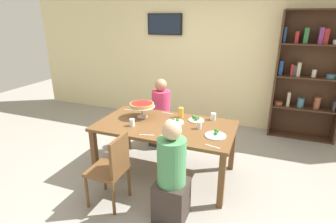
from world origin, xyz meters
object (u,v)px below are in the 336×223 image
at_px(deep_dish_pizza_stand, 142,106).
at_px(water_glass_clear_far, 199,125).
at_px(beer_glass_amber_tall, 181,113).
at_px(television, 165,24).
at_px(diner_near_right, 172,179).
at_px(water_glass_clear_near, 213,117).
at_px(cutlery_knife_near, 212,146).
at_px(cutlery_fork_far, 167,113).
at_px(diner_far_left, 161,117).
at_px(salad_plate_near_diner, 216,135).
at_px(salad_plate_spare, 196,119).
at_px(chair_near_left, 112,167).
at_px(bookshelf, 308,76).
at_px(water_glass_clear_spare, 132,122).
at_px(salad_plate_far_diner, 175,122).
at_px(dining_table, 165,130).
at_px(cutlery_fork_near, 131,110).
at_px(cutlery_knife_far, 147,135).

distance_m(deep_dish_pizza_stand, water_glass_clear_far, 0.88).
height_order(beer_glass_amber_tall, water_glass_clear_far, beer_glass_amber_tall).
height_order(television, diner_near_right, television).
xyz_separation_m(deep_dish_pizza_stand, water_glass_clear_near, (0.97, 0.25, -0.12)).
relative_size(diner_near_right, cutlery_knife_near, 6.39).
bearing_deg(cutlery_fork_far, water_glass_clear_near, -171.00).
distance_m(diner_far_left, salad_plate_near_diner, 1.47).
bearing_deg(television, salad_plate_spare, -57.06).
bearing_deg(television, beer_glass_amber_tall, -61.97).
distance_m(chair_near_left, salad_plate_near_diner, 1.27).
height_order(water_glass_clear_far, cutlery_fork_far, water_glass_clear_far).
bearing_deg(water_glass_clear_near, salad_plate_spare, -151.88).
bearing_deg(deep_dish_pizza_stand, television, 102.32).
bearing_deg(television, bookshelf, -1.88).
relative_size(deep_dish_pizza_stand, beer_glass_amber_tall, 2.52).
height_order(diner_near_right, water_glass_clear_spare, diner_near_right).
bearing_deg(water_glass_clear_far, water_glass_clear_spare, -164.99).
height_order(salad_plate_far_diner, water_glass_clear_near, water_glass_clear_near).
bearing_deg(salad_plate_far_diner, beer_glass_amber_tall, 86.29).
bearing_deg(water_glass_clear_far, chair_near_left, -133.21).
bearing_deg(salad_plate_far_diner, diner_far_left, 124.52).
distance_m(television, water_glass_clear_spare, 2.62).
bearing_deg(water_glass_clear_near, diner_far_left, 155.87).
xyz_separation_m(bookshelf, salad_plate_spare, (-1.50, -1.74, -0.37)).
bearing_deg(diner_far_left, bookshelf, 117.97).
relative_size(water_glass_clear_far, cutlery_fork_far, 0.54).
xyz_separation_m(dining_table, television, (-0.84, 2.11, 1.29)).
bearing_deg(cutlery_fork_far, cutlery_fork_near, 17.97).
bearing_deg(bookshelf, television, 178.12).
height_order(salad_plate_far_diner, cutlery_knife_far, salad_plate_far_diner).
bearing_deg(cutlery_fork_far, water_glass_clear_far, 157.09).
xyz_separation_m(bookshelf, beer_glass_amber_tall, (-1.74, -1.70, -0.32)).
bearing_deg(television, cutlery_knife_far, -73.26).
relative_size(salad_plate_near_diner, water_glass_clear_near, 2.63).
bearing_deg(diner_near_right, salad_plate_near_diner, -24.48).
xyz_separation_m(television, salad_plate_near_diner, (1.53, -2.22, -1.19)).
xyz_separation_m(salad_plate_spare, water_glass_clear_spare, (-0.73, -0.48, 0.03)).
bearing_deg(cutlery_knife_near, bookshelf, 78.57).
xyz_separation_m(water_glass_clear_far, cutlery_fork_far, (-0.59, 0.39, -0.05)).
bearing_deg(dining_table, water_glass_clear_far, 3.20).
bearing_deg(salad_plate_near_diner, cutlery_fork_far, 147.51).
distance_m(diner_near_right, salad_plate_far_diner, 0.98).
relative_size(bookshelf, diner_near_right, 1.92).
height_order(dining_table, chair_near_left, chair_near_left).
height_order(chair_near_left, salad_plate_far_diner, chair_near_left).
height_order(chair_near_left, water_glass_clear_near, chair_near_left).
relative_size(deep_dish_pizza_stand, cutlery_fork_near, 2.05).
relative_size(television, cutlery_knife_near, 3.99).
relative_size(diner_near_right, water_glass_clear_near, 11.96).
height_order(deep_dish_pizza_stand, water_glass_clear_spare, deep_dish_pizza_stand).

